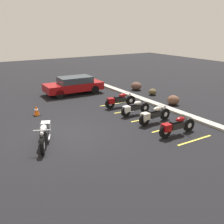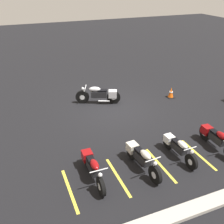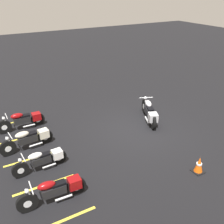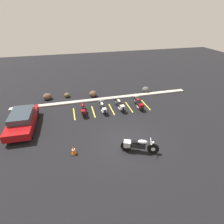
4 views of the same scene
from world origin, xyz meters
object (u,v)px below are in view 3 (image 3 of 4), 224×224
(parked_bike_3, at_px, (24,120))
(parked_bike_0, at_px, (56,190))
(parked_bike_1, at_px, (43,160))
(traffic_cone, at_px, (199,165))
(motorcycle_silver_featured, at_px, (149,112))
(parked_bike_2, at_px, (29,139))

(parked_bike_3, bearing_deg, parked_bike_0, 88.18)
(parked_bike_3, bearing_deg, parked_bike_1, 88.73)
(parked_bike_0, distance_m, traffic_cone, 5.02)
(motorcycle_silver_featured, xyz_separation_m, parked_bike_3, (2.27, 5.49, -0.06))
(parked_bike_2, bearing_deg, motorcycle_silver_featured, 170.00)
(parked_bike_0, distance_m, parked_bike_1, 1.75)
(motorcycle_silver_featured, relative_size, parked_bike_0, 1.06)
(parked_bike_2, bearing_deg, traffic_cone, 132.25)
(parked_bike_2, relative_size, parked_bike_3, 1.01)
(parked_bike_0, xyz_separation_m, traffic_cone, (-1.13, -4.89, -0.16))
(motorcycle_silver_featured, distance_m, parked_bike_1, 5.70)
(parked_bike_0, bearing_deg, traffic_cone, 169.34)
(parked_bike_3, bearing_deg, motorcycle_silver_featured, 157.89)
(parked_bike_1, height_order, parked_bike_2, parked_bike_2)
(parked_bike_2, height_order, parked_bike_3, parked_bike_2)
(traffic_cone, bearing_deg, parked_bike_3, 36.88)
(parked_bike_0, xyz_separation_m, parked_bike_1, (1.75, -0.10, -0.03))
(motorcycle_silver_featured, bearing_deg, parked_bike_1, 124.27)
(motorcycle_silver_featured, xyz_separation_m, parked_bike_2, (0.49, 5.66, -0.05))
(parked_bike_1, bearing_deg, parked_bike_2, -90.15)
(motorcycle_silver_featured, xyz_separation_m, traffic_cone, (-4.00, 0.79, -0.22))
(motorcycle_silver_featured, xyz_separation_m, parked_bike_1, (-1.12, 5.59, -0.09))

